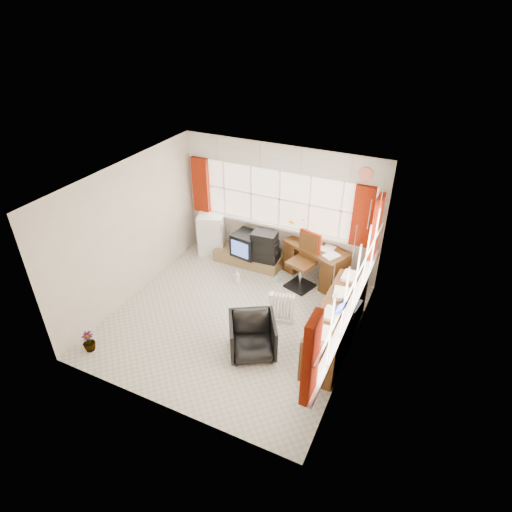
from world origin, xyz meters
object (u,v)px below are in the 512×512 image
(desk_lamp, at_px, (305,224))
(credenza, at_px, (336,323))
(office_chair, at_px, (252,337))
(task_chair, at_px, (305,258))
(mini_fridge, at_px, (212,233))
(radiator, at_px, (283,311))
(tv_bench, at_px, (248,258))
(desk, at_px, (316,261))
(crt_tv, at_px, (247,244))

(desk_lamp, xyz_separation_m, credenza, (1.20, -1.83, -0.61))
(office_chair, relative_size, credenza, 0.36)
(task_chair, relative_size, office_chair, 1.54)
(mini_fridge, bearing_deg, radiator, -33.54)
(tv_bench, bearing_deg, desk, 3.24)
(desk_lamp, relative_size, radiator, 0.74)
(office_chair, distance_m, mini_fridge, 3.15)
(radiator, relative_size, crt_tv, 0.95)
(office_chair, xyz_separation_m, crt_tv, (-1.19, 2.21, 0.16))
(desk_lamp, bearing_deg, crt_tv, -160.92)
(mini_fridge, bearing_deg, crt_tv, -9.39)
(tv_bench, distance_m, mini_fridge, 0.95)
(desk_lamp, bearing_deg, credenza, -56.68)
(task_chair, xyz_separation_m, mini_fridge, (-2.19, 0.29, -0.13))
(task_chair, bearing_deg, office_chair, -92.75)
(crt_tv, bearing_deg, credenza, -32.50)
(mini_fridge, bearing_deg, desk_lamp, 6.53)
(office_chair, bearing_deg, crt_tv, 87.84)
(office_chair, height_order, radiator, office_chair)
(desk_lamp, bearing_deg, mini_fridge, -173.47)
(office_chair, xyz_separation_m, credenza, (1.09, 0.76, 0.07))
(crt_tv, bearing_deg, task_chair, -6.35)
(mini_fridge, bearing_deg, office_chair, -48.54)
(radiator, relative_size, credenza, 0.28)
(desk_lamp, height_order, office_chair, desk_lamp)
(desk, bearing_deg, mini_fridge, -180.00)
(desk_lamp, distance_m, credenza, 2.27)
(task_chair, distance_m, credenza, 1.65)
(office_chair, height_order, credenza, credenza)
(credenza, bearing_deg, radiator, 172.57)
(tv_bench, bearing_deg, mini_fridge, 174.89)
(desk, distance_m, tv_bench, 1.44)
(tv_bench, bearing_deg, task_chair, -9.30)
(task_chair, height_order, mini_fridge, task_chair)
(tv_bench, xyz_separation_m, mini_fridge, (-0.89, 0.08, 0.32))
(radiator, bearing_deg, task_chair, 92.00)
(office_chair, distance_m, credenza, 1.33)
(desk_lamp, xyz_separation_m, tv_bench, (-1.08, -0.31, -0.88))
(credenza, distance_m, mini_fridge, 3.55)
(task_chair, relative_size, crt_tv, 1.87)
(office_chair, relative_size, radiator, 1.27)
(desk, bearing_deg, credenza, -61.57)
(credenza, height_order, crt_tv, credenza)
(desk_lamp, distance_m, radiator, 1.89)
(mini_fridge, bearing_deg, credenza, -26.76)
(desk_lamp, height_order, task_chair, desk_lamp)
(radiator, bearing_deg, mini_fridge, 146.46)
(radiator, bearing_deg, office_chair, -99.05)
(tv_bench, bearing_deg, office_chair, -62.39)
(desk_lamp, xyz_separation_m, task_chair, (0.21, -0.52, -0.42))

